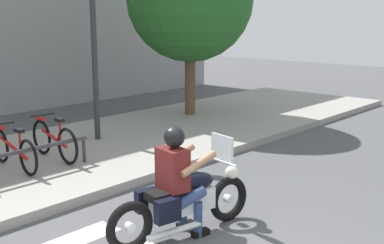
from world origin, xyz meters
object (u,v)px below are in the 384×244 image
Objects in this scene: bicycle_4 at (54,140)px; street_lamp at (93,24)px; motorcycle at (183,201)px; rider at (178,174)px; bicycle_3 at (14,150)px.

street_lamp is (1.49, 0.66, 2.05)m from bicycle_4.
street_lamp is at bearing 23.84° from bicycle_4.
bicycle_4 is (0.57, 3.74, 0.06)m from motorcycle.
street_lamp is (2.14, 4.38, 1.75)m from rider.
motorcycle is 5.29m from street_lamp.
motorcycle is 0.50× the size of street_lamp.
bicycle_3 is 1.05× the size of bicycle_4.
motorcycle is at bearing -115.11° from street_lamp.
street_lamp reaches higher than motorcycle.
motorcycle is at bearing -13.90° from rider.
motorcycle is 3.78m from bicycle_4.
rider is at bearing 166.10° from motorcycle.
rider is 0.34× the size of street_lamp.
motorcycle is 1.26× the size of bicycle_3.
rider is 5.17m from street_lamp.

